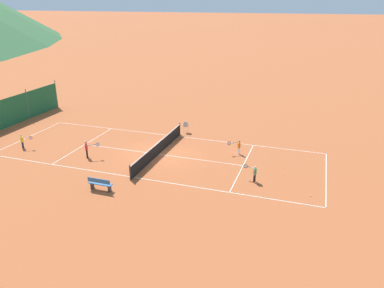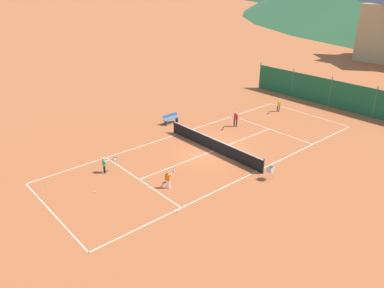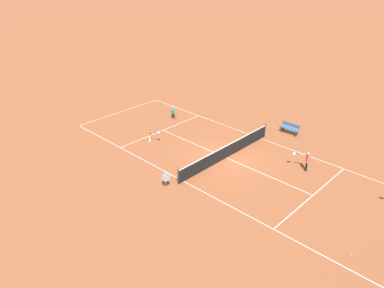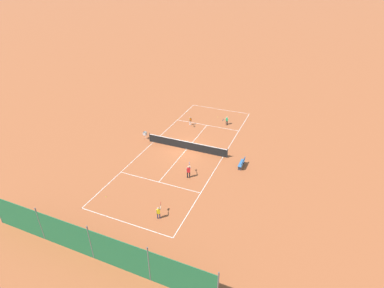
{
  "view_description": "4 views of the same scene",
  "coord_description": "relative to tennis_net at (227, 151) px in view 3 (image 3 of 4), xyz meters",
  "views": [
    {
      "loc": [
        -23.67,
        -10.62,
        10.86
      ],
      "look_at": [
        0.72,
        -2.39,
        0.85
      ],
      "focal_mm": 35.0,
      "sensor_mm": 36.0,
      "label": 1
    },
    {
      "loc": [
        17.42,
        -17.23,
        11.55
      ],
      "look_at": [
        -0.67,
        -1.47,
        0.74
      ],
      "focal_mm": 35.0,
      "sensor_mm": 36.0,
      "label": 2
    },
    {
      "loc": [
        17.62,
        13.69,
        12.38
      ],
      "look_at": [
        1.09,
        -2.19,
        0.68
      ],
      "focal_mm": 35.0,
      "sensor_mm": 36.0,
      "label": 3
    },
    {
      "loc": [
        -11.25,
        25.54,
        16.47
      ],
      "look_at": [
        -0.69,
        0.17,
        0.88
      ],
      "focal_mm": 28.0,
      "sensor_mm": 36.0,
      "label": 4
    }
  ],
  "objects": [
    {
      "name": "tennis_net",
      "position": [
        0.0,
        0.0,
        0.0
      ],
      "size": [
        9.18,
        0.08,
        1.06
      ],
      "color": "#2D2D2D",
      "rests_on": "ground"
    },
    {
      "name": "player_near_service",
      "position": [
        1.94,
        -5.6,
        0.14
      ],
      "size": [
        0.51,
        0.94,
        1.09
      ],
      "color": "white",
      "rests_on": "ground"
    },
    {
      "name": "player_far_baseline",
      "position": [
        -2.2,
        -7.51,
        0.14
      ],
      "size": [
        0.53,
        0.9,
        1.09
      ],
      "color": "black",
      "rests_on": "ground"
    },
    {
      "name": "courtside_bench",
      "position": [
        -6.34,
        1.09,
        -0.05
      ],
      "size": [
        0.36,
        1.5,
        0.84
      ],
      "color": "#336699",
      "rests_on": "ground"
    },
    {
      "name": "court_line_markings",
      "position": [
        0.0,
        0.0,
        -0.5
      ],
      "size": [
        8.25,
        23.85,
        0.01
      ],
      "color": "white",
      "rests_on": "ground"
    },
    {
      "name": "tennis_ball_near_corner",
      "position": [
        -0.48,
        -9.21,
        -0.47
      ],
      "size": [
        0.07,
        0.07,
        0.07
      ],
      "primitive_type": "sphere",
      "color": "#CCE033",
      "rests_on": "ground"
    },
    {
      "name": "tennis_ball_far_corner",
      "position": [
        -0.6,
        -1.82,
        -0.47
      ],
      "size": [
        0.07,
        0.07,
        0.07
      ],
      "primitive_type": "sphere",
      "color": "#CCE033",
      "rests_on": "ground"
    },
    {
      "name": "tennis_ball_by_net_right",
      "position": [
        4.27,
        -6.8,
        -0.47
      ],
      "size": [
        0.07,
        0.07,
        0.07
      ],
      "primitive_type": "sphere",
      "color": "#CCE033",
      "rests_on": "ground"
    },
    {
      "name": "tennis_ball_alley_left",
      "position": [
        3.16,
        9.99,
        -0.47
      ],
      "size": [
        0.07,
        0.07,
        0.07
      ],
      "primitive_type": "sphere",
      "color": "#CCE033",
      "rests_on": "ground"
    },
    {
      "name": "player_near_baseline",
      "position": [
        -2.22,
        4.68,
        0.26
      ],
      "size": [
        0.54,
        1.08,
        1.3
      ],
      "color": "black",
      "rests_on": "ground"
    },
    {
      "name": "tennis_ball_service_box",
      "position": [
        -3.04,
        -11.02,
        -0.47
      ],
      "size": [
        0.07,
        0.07,
        0.07
      ],
      "primitive_type": "sphere",
      "color": "#CCE033",
      "rests_on": "ground"
    },
    {
      "name": "ball_hopper",
      "position": [
        5.3,
        -0.29,
        0.16
      ],
      "size": [
        0.36,
        0.36,
        0.89
      ],
      "color": "#B7B7BC",
      "rests_on": "ground"
    },
    {
      "name": "ground_plane",
      "position": [
        0.0,
        0.0,
        -0.5
      ],
      "size": [
        600.0,
        600.0,
        0.0
      ],
      "primitive_type": "plane",
      "color": "#A8542D"
    }
  ]
}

